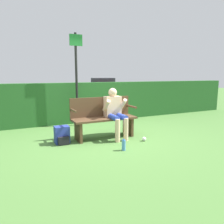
# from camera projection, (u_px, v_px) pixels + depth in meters

# --- Properties ---
(ground_plane) EXTENTS (40.00, 40.00, 0.00)m
(ground_plane) POSITION_uv_depth(u_px,v_px,m) (105.00, 138.00, 5.20)
(ground_plane) COLOR #4C7A38
(hedge_back) EXTENTS (12.00, 0.37, 1.24)m
(hedge_back) POSITION_uv_depth(u_px,v_px,m) (79.00, 102.00, 6.85)
(hedge_back) COLOR #235623
(hedge_back) RESTS_ON ground
(park_bench) EXTENTS (1.52, 0.50, 0.95)m
(park_bench) POSITION_uv_depth(u_px,v_px,m) (103.00, 118.00, 5.18)
(park_bench) COLOR #513823
(park_bench) RESTS_ON ground
(person_seated) EXTENTS (0.52, 0.64, 1.17)m
(person_seated) POSITION_uv_depth(u_px,v_px,m) (115.00, 110.00, 5.12)
(person_seated) COLOR beige
(person_seated) RESTS_ON ground
(backpack) EXTENTS (0.31, 0.31, 0.38)m
(backpack) POSITION_uv_depth(u_px,v_px,m) (62.00, 135.00, 4.75)
(backpack) COLOR #283893
(backpack) RESTS_ON ground
(water_bottle) EXTENTS (0.08, 0.08, 0.23)m
(water_bottle) POSITION_uv_depth(u_px,v_px,m) (124.00, 145.00, 4.31)
(water_bottle) COLOR #4C8CCC
(water_bottle) RESTS_ON ground
(signpost) EXTENTS (0.37, 0.09, 2.63)m
(signpost) POSITION_uv_depth(u_px,v_px,m) (76.00, 74.00, 6.23)
(signpost) COLOR black
(signpost) RESTS_ON ground
(parked_car) EXTENTS (3.04, 4.45, 1.27)m
(parked_car) POSITION_uv_depth(u_px,v_px,m) (102.00, 88.00, 14.91)
(parked_car) COLOR maroon
(parked_car) RESTS_ON ground
(litter_crumple) EXTENTS (0.10, 0.10, 0.10)m
(litter_crumple) POSITION_uv_depth(u_px,v_px,m) (144.00, 139.00, 4.93)
(litter_crumple) COLOR silver
(litter_crumple) RESTS_ON ground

